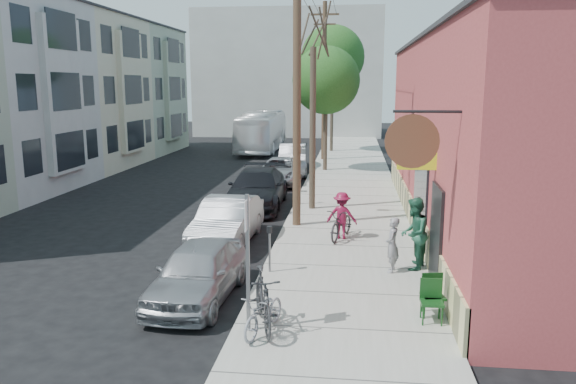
# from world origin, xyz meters

# --- Properties ---
(ground) EXTENTS (120.00, 120.00, 0.00)m
(ground) POSITION_xyz_m (0.00, 0.00, 0.00)
(ground) COLOR black
(sidewalk) EXTENTS (4.50, 58.00, 0.15)m
(sidewalk) POSITION_xyz_m (4.25, 11.00, 0.07)
(sidewalk) COLOR #A9A89C
(sidewalk) RESTS_ON ground
(cafe_building) EXTENTS (6.60, 20.20, 6.61)m
(cafe_building) POSITION_xyz_m (8.99, 4.99, 3.30)
(cafe_building) COLOR #A73E3F
(cafe_building) RESTS_ON ground
(apartment_row) EXTENTS (6.30, 32.00, 9.00)m
(apartment_row) POSITION_xyz_m (-11.85, 14.00, 4.50)
(apartment_row) COLOR #99A58B
(apartment_row) RESTS_ON ground
(end_cap_building) EXTENTS (18.00, 8.00, 12.00)m
(end_cap_building) POSITION_xyz_m (-2.00, 42.00, 6.00)
(end_cap_building) COLOR #B2B2AD
(end_cap_building) RESTS_ON ground
(sign_post) EXTENTS (0.07, 0.45, 2.80)m
(sign_post) POSITION_xyz_m (2.35, -4.28, 1.83)
(sign_post) COLOR slate
(sign_post) RESTS_ON sidewalk
(parking_meter_near) EXTENTS (0.14, 0.14, 1.24)m
(parking_meter_near) POSITION_xyz_m (2.25, -0.69, 0.98)
(parking_meter_near) COLOR slate
(parking_meter_near) RESTS_ON sidewalk
(parking_meter_far) EXTENTS (0.14, 0.14, 1.24)m
(parking_meter_far) POSITION_xyz_m (2.25, 7.91, 0.98)
(parking_meter_far) COLOR slate
(parking_meter_far) RESTS_ON sidewalk
(utility_pole_near) EXTENTS (3.57, 0.28, 10.00)m
(utility_pole_near) POSITION_xyz_m (2.39, 4.43, 5.41)
(utility_pole_near) COLOR #503A28
(utility_pole_near) RESTS_ON sidewalk
(utility_pole_far) EXTENTS (1.80, 0.28, 10.00)m
(utility_pole_far) POSITION_xyz_m (2.45, 22.16, 5.34)
(utility_pole_far) COLOR #503A28
(utility_pole_far) RESTS_ON sidewalk
(tree_bare) EXTENTS (0.24, 0.24, 6.27)m
(tree_bare) POSITION_xyz_m (2.80, 7.15, 3.29)
(tree_bare) COLOR #44392C
(tree_bare) RESTS_ON sidewalk
(tree_leafy_mid) EXTENTS (3.81, 3.81, 7.00)m
(tree_leafy_mid) POSITION_xyz_m (2.80, 17.44, 5.23)
(tree_leafy_mid) COLOR #44392C
(tree_leafy_mid) RESTS_ON sidewalk
(tree_leafy_far) EXTENTS (4.58, 4.58, 9.08)m
(tree_leafy_far) POSITION_xyz_m (2.80, 26.87, 6.92)
(tree_leafy_far) COLOR #44392C
(tree_leafy_far) RESTS_ON sidewalk
(patio_chair_a) EXTENTS (0.51, 0.51, 0.88)m
(patio_chair_a) POSITION_xyz_m (6.06, -3.46, 0.59)
(patio_chair_a) COLOR #0F3914
(patio_chair_a) RESTS_ON sidewalk
(patio_chair_b) EXTENTS (0.58, 0.58, 0.88)m
(patio_chair_b) POSITION_xyz_m (6.13, -3.11, 0.59)
(patio_chair_b) COLOR #0F3914
(patio_chair_b) RESTS_ON sidewalk
(patron_grey) EXTENTS (0.43, 0.58, 1.47)m
(patron_grey) POSITION_xyz_m (5.45, -0.31, 0.89)
(patron_grey) COLOR gray
(patron_grey) RESTS_ON sidewalk
(patron_green) EXTENTS (0.98, 1.12, 1.95)m
(patron_green) POSITION_xyz_m (6.04, 0.02, 1.12)
(patron_green) COLOR #286449
(patron_green) RESTS_ON sidewalk
(cyclist) EXTENTS (1.06, 0.71, 1.51)m
(cyclist) POSITION_xyz_m (4.07, 2.81, 0.91)
(cyclist) COLOR maroon
(cyclist) RESTS_ON sidewalk
(cyclist_bike) EXTENTS (1.17, 2.00, 0.99)m
(cyclist_bike) POSITION_xyz_m (4.07, 2.81, 0.65)
(cyclist_bike) COLOR black
(cyclist_bike) RESTS_ON sidewalk
(parked_bike_a) EXTENTS (1.12, 2.07, 1.20)m
(parked_bike_a) POSITION_xyz_m (2.62, -4.13, 0.75)
(parked_bike_a) COLOR black
(parked_bike_a) RESTS_ON sidewalk
(parked_bike_b) EXTENTS (1.01, 1.67, 0.83)m
(parked_bike_b) POSITION_xyz_m (2.68, -4.35, 0.56)
(parked_bike_b) COLOR gray
(parked_bike_b) RESTS_ON sidewalk
(car_0) EXTENTS (1.84, 4.15, 1.39)m
(car_0) POSITION_xyz_m (0.80, -2.46, 0.69)
(car_0) COLOR #989A9F
(car_0) RESTS_ON ground
(car_1) EXTENTS (1.69, 4.48, 1.46)m
(car_1) POSITION_xyz_m (0.44, 2.29, 0.73)
(car_1) COLOR gray
(car_1) RESTS_ON ground
(car_2) EXTENTS (2.31, 5.45, 1.57)m
(car_2) POSITION_xyz_m (0.48, 7.71, 0.79)
(car_2) COLOR black
(car_2) RESTS_ON ground
(car_3) EXTENTS (2.49, 4.87, 1.32)m
(car_3) POSITION_xyz_m (0.71, 13.41, 0.66)
(car_3) COLOR #9FA1A6
(car_3) RESTS_ON ground
(car_4) EXTENTS (1.96, 4.62, 1.48)m
(car_4) POSITION_xyz_m (0.80, 18.53, 0.74)
(car_4) COLOR #96969D
(car_4) RESTS_ON ground
(bus) EXTENTS (2.70, 10.78, 2.99)m
(bus) POSITION_xyz_m (-2.50, 27.53, 1.49)
(bus) COLOR white
(bus) RESTS_ON ground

